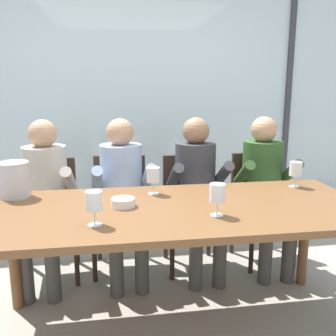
{
  "coord_description": "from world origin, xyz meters",
  "views": [
    {
      "loc": [
        -0.37,
        -2.01,
        1.45
      ],
      "look_at": [
        0.0,
        0.35,
        0.93
      ],
      "focal_mm": 39.91,
      "sensor_mm": 36.0,
      "label": 1
    }
  ],
  "objects": [
    {
      "name": "wine_glass_near_bucket",
      "position": [
        0.18,
        -0.18,
        0.9
      ],
      "size": [
        0.08,
        0.08,
        0.17
      ],
      "color": "silver",
      "rests_on": "dining_table"
    },
    {
      "name": "person_pale_blue_shirt",
      "position": [
        -0.29,
        0.74,
        0.7
      ],
      "size": [
        0.48,
        0.63,
        1.22
      ],
      "rotation": [
        0.0,
        0.0,
        0.07
      ],
      "color": "#9EB2D1",
      "rests_on": "ground"
    },
    {
      "name": "window_mullion_right",
      "position": [
        1.67,
        2.11,
        1.3
      ],
      "size": [
        0.06,
        0.06,
        2.6
      ],
      "primitive_type": "cube",
      "color": "#38383D",
      "rests_on": "ground"
    },
    {
      "name": "window_glass_panel",
      "position": [
        0.0,
        2.13,
        1.3
      ],
      "size": [
        7.43,
        0.03,
        2.6
      ],
      "primitive_type": "cube",
      "color": "silver",
      "rests_on": "ground"
    },
    {
      "name": "chair_center",
      "position": [
        0.26,
        0.86,
        0.53
      ],
      "size": [
        0.45,
        0.45,
        0.9
      ],
      "rotation": [
        0.0,
        0.0,
        -0.02
      ],
      "color": "#332319",
      "rests_on": "ground"
    },
    {
      "name": "hillside_vineyard",
      "position": [
        0.0,
        6.35,
        0.98
      ],
      "size": [
        13.43,
        2.4,
        1.96
      ],
      "primitive_type": "cube",
      "color": "#568942",
      "rests_on": "ground"
    },
    {
      "name": "dining_table",
      "position": [
        0.0,
        0.0,
        0.7
      ],
      "size": [
        2.23,
        0.94,
        0.78
      ],
      "color": "brown",
      "rests_on": "ground"
    },
    {
      "name": "wine_glass_by_right_taster",
      "position": [
        0.87,
        0.3,
        0.9
      ],
      "size": [
        0.08,
        0.08,
        0.17
      ],
      "color": "silver",
      "rests_on": "dining_table"
    },
    {
      "name": "ice_bucket_primary",
      "position": [
        -0.96,
        0.34,
        0.89
      ],
      "size": [
        0.19,
        0.19,
        0.22
      ],
      "color": "#B7B7BC",
      "rests_on": "dining_table"
    },
    {
      "name": "wine_glass_center_pour",
      "position": [
        -0.11,
        0.28,
        0.9
      ],
      "size": [
        0.08,
        0.08,
        0.17
      ],
      "color": "silver",
      "rests_on": "dining_table"
    },
    {
      "name": "person_charcoal_jacket",
      "position": [
        0.3,
        0.74,
        0.7
      ],
      "size": [
        0.47,
        0.62,
        1.22
      ],
      "rotation": [
        0.0,
        0.0,
        0.03
      ],
      "color": "#38383D",
      "rests_on": "ground"
    },
    {
      "name": "chair_near_curtain",
      "position": [
        -0.85,
        0.87,
        0.53
      ],
      "size": [
        0.47,
        0.47,
        0.9
      ],
      "rotation": [
        0.0,
        0.0,
        0.08
      ],
      "color": "#332319",
      "rests_on": "ground"
    },
    {
      "name": "person_olive_shirt",
      "position": [
        0.85,
        0.74,
        0.7
      ],
      "size": [
        0.47,
        0.62,
        1.22
      ],
      "rotation": [
        0.0,
        0.0,
        -0.04
      ],
      "color": "#2D5123",
      "rests_on": "ground"
    },
    {
      "name": "chair_left_of_center",
      "position": [
        -0.31,
        0.91,
        0.53
      ],
      "size": [
        0.47,
        0.47,
        0.9
      ],
      "rotation": [
        0.0,
        0.0,
        -0.06
      ],
      "color": "#332319",
      "rests_on": "ground"
    },
    {
      "name": "tasting_bowl",
      "position": [
        -0.31,
        0.05,
        0.8
      ],
      "size": [
        0.14,
        0.14,
        0.05
      ],
      "primitive_type": "cylinder",
      "color": "silver",
      "rests_on": "dining_table"
    },
    {
      "name": "wine_glass_by_left_taster",
      "position": [
        -0.46,
        -0.23,
        0.9
      ],
      "size": [
        0.08,
        0.08,
        0.17
      ],
      "color": "silver",
      "rests_on": "dining_table"
    },
    {
      "name": "chair_right_of_center",
      "position": [
        0.87,
        0.88,
        0.53
      ],
      "size": [
        0.47,
        0.47,
        0.9
      ],
      "rotation": [
        0.0,
        0.0,
        0.08
      ],
      "color": "#332319",
      "rests_on": "ground"
    },
    {
      "name": "ground",
      "position": [
        0.0,
        1.0,
        0.0
      ],
      "size": [
        14.0,
        14.0,
        0.0
      ],
      "primitive_type": "plane",
      "color": "#9E9384"
    },
    {
      "name": "person_beige_jumper",
      "position": [
        -0.86,
        0.74,
        0.7
      ],
      "size": [
        0.47,
        0.62,
        1.22
      ],
      "rotation": [
        0.0,
        0.0,
        -0.04
      ],
      "color": "#B7AD9E",
      "rests_on": "ground"
    }
  ]
}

